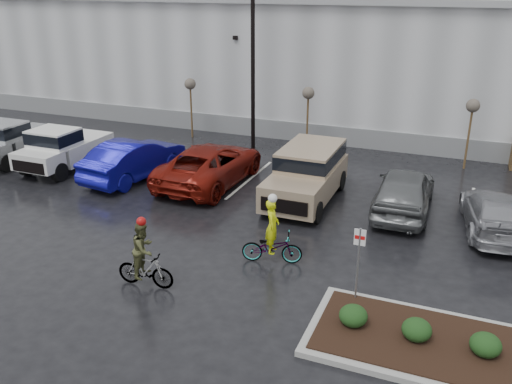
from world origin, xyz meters
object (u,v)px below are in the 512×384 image
at_px(lamppost, 253,33).
at_px(sapling_east, 472,110).
at_px(fire_lane_sign, 358,256).
at_px(car_blue, 134,159).
at_px(car_far_silver, 495,212).
at_px(suv_tan, 306,176).
at_px(sapling_mid, 308,97).
at_px(cyclist_olive, 145,261).
at_px(sapling_west, 190,87).
at_px(car_red, 210,164).
at_px(cyclist_hivis, 272,241).
at_px(car_grey, 404,190).
at_px(pickup_silver, 19,138).
at_px(pickup_white, 69,145).

height_order(lamppost, sapling_east, lamppost).
xyz_separation_m(fire_lane_sign, car_blue, (-10.99, 6.14, -0.56)).
bearing_deg(sapling_east, car_far_silver, -79.88).
bearing_deg(suv_tan, lamppost, 129.20).
xyz_separation_m(sapling_mid, cyclist_olive, (-0.33, -14.14, -1.94)).
distance_m(sapling_west, suv_tan, 10.74).
bearing_deg(car_red, cyclist_hivis, 132.37).
relative_size(lamppost, car_grey, 1.87).
bearing_deg(car_blue, fire_lane_sign, 158.37).
bearing_deg(sapling_west, pickup_silver, -132.77).
relative_size(cyclist_hivis, cyclist_olive, 1.05).
bearing_deg(cyclist_hivis, car_far_silver, -66.53).
bearing_deg(fire_lane_sign, sapling_west, 132.67).
bearing_deg(lamppost, car_blue, -119.41).
height_order(sapling_mid, car_grey, sapling_mid).
distance_m(car_red, suv_tan, 4.32).
height_order(fire_lane_sign, car_blue, fire_lane_sign).
bearing_deg(sapling_east, cyclist_olive, -118.99).
relative_size(suv_tan, cyclist_olive, 2.41).
distance_m(sapling_east, fire_lane_sign, 13.06).
bearing_deg(fire_lane_sign, car_blue, 150.82).
relative_size(sapling_west, car_far_silver, 0.68).
xyz_separation_m(pickup_white, cyclist_olive, (9.00, -7.71, -0.20)).
relative_size(fire_lane_sign, pickup_white, 0.42).
relative_size(car_blue, cyclist_olive, 2.44).
height_order(cyclist_hivis, cyclist_olive, cyclist_hivis).
height_order(sapling_east, car_far_silver, sapling_east).
bearing_deg(car_red, pickup_silver, 2.99).
bearing_deg(car_grey, cyclist_hivis, 58.72).
height_order(lamppost, suv_tan, lamppost).
xyz_separation_m(lamppost, cyclist_hivis, (4.95, -10.50, -4.99)).
bearing_deg(suv_tan, pickup_white, 179.98).
bearing_deg(suv_tan, car_red, 174.56).
height_order(sapling_west, car_blue, sapling_west).
height_order(pickup_silver, pickup_white, same).
bearing_deg(lamppost, cyclist_hivis, -64.77).
height_order(fire_lane_sign, car_far_silver, fire_lane_sign).
xyz_separation_m(pickup_silver, cyclist_hivis, (14.83, -5.13, -0.29)).
height_order(sapling_mid, car_far_silver, sapling_mid).
bearing_deg(car_grey, pickup_silver, -0.32).
bearing_deg(sapling_mid, car_grey, -47.31).
relative_size(pickup_white, cyclist_hivis, 2.34).
bearing_deg(cyclist_hivis, car_red, 26.61).
height_order(fire_lane_sign, cyclist_olive, fire_lane_sign).
height_order(car_blue, suv_tan, suv_tan).
height_order(suv_tan, cyclist_hivis, cyclist_hivis).
relative_size(pickup_white, car_far_silver, 1.10).
relative_size(sapling_east, fire_lane_sign, 1.45).
distance_m(car_far_silver, cyclist_hivis, 7.93).
distance_m(car_blue, cyclist_olive, 9.20).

